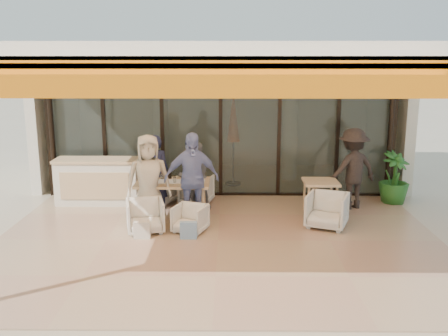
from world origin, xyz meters
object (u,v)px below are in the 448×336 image
(chair_near_right, at_px, (190,217))
(standing_woman, at_px, (353,169))
(side_chair, at_px, (327,209))
(dining_table, at_px, (173,184))
(chair_near_left, at_px, (145,215))
(chair_far_right, at_px, (197,188))
(host_counter, at_px, (98,181))
(chair_far_left, at_px, (159,189))
(diner_navy, at_px, (155,173))
(diner_periwinkle, at_px, (192,179))
(diner_grey, at_px, (195,177))
(potted_palm, at_px, (394,178))
(diner_cream, at_px, (149,180))
(side_table, at_px, (321,186))

(chair_near_right, xyz_separation_m, standing_woman, (3.38, 1.53, 0.59))
(chair_near_right, distance_m, side_chair, 2.63)
(dining_table, bearing_deg, chair_near_left, -113.43)
(dining_table, distance_m, chair_far_right, 1.09)
(host_counter, relative_size, chair_near_left, 2.67)
(dining_table, bearing_deg, chair_far_left, 113.70)
(chair_far_right, distance_m, diner_navy, 1.08)
(side_chair, distance_m, standing_woman, 1.54)
(host_counter, height_order, diner_periwinkle, diner_periwinkle)
(host_counter, height_order, diner_grey, diner_grey)
(chair_far_right, height_order, diner_periwinkle, diner_periwinkle)
(chair_far_right, distance_m, potted_palm, 4.43)
(host_counter, bearing_deg, chair_near_right, -39.68)
(chair_far_left, relative_size, chair_near_right, 1.16)
(chair_far_left, xyz_separation_m, side_chair, (3.46, -1.61, 0.04))
(diner_cream, distance_m, standing_woman, 4.34)
(dining_table, relative_size, side_chair, 1.99)
(chair_near_left, height_order, chair_near_right, chair_near_left)
(diner_grey, bearing_deg, standing_woman, 163.23)
(chair_near_right, bearing_deg, potted_palm, 43.73)
(diner_grey, bearing_deg, side_chair, 138.04)
(dining_table, bearing_deg, host_counter, 154.00)
(host_counter, xyz_separation_m, standing_woman, (5.57, -0.28, 0.35))
(diner_navy, distance_m, diner_cream, 0.90)
(host_counter, distance_m, chair_near_right, 2.85)
(diner_grey, height_order, standing_woman, standing_woman)
(chair_far_right, xyz_separation_m, chair_near_left, (-0.84, -1.90, -0.00))
(chair_near_right, distance_m, diner_cream, 1.15)
(chair_near_right, height_order, side_table, side_table)
(diner_periwinkle, relative_size, side_chair, 2.43)
(host_counter, distance_m, side_chair, 5.04)
(side_table, bearing_deg, chair_near_right, -158.23)
(side_table, xyz_separation_m, side_chair, (0.00, -0.75, -0.26))
(chair_far_right, xyz_separation_m, chair_near_right, (0.00, -1.90, -0.06))
(diner_navy, bearing_deg, chair_near_right, 116.44)
(diner_cream, bearing_deg, diner_grey, 33.11)
(chair_far_left, relative_size, diner_grey, 0.46)
(standing_woman, bearing_deg, dining_table, -12.86)
(chair_far_right, distance_m, diner_periwinkle, 1.51)
(diner_navy, bearing_deg, dining_table, 128.49)
(side_table, distance_m, standing_woman, 0.94)
(side_table, xyz_separation_m, potted_palm, (1.80, 0.90, -0.05))
(diner_periwinkle, height_order, standing_woman, diner_periwinkle)
(diner_grey, bearing_deg, side_table, 153.21)
(diner_cream, distance_m, potted_palm, 5.46)
(chair_far_left, bearing_deg, side_table, -173.46)
(side_chair, height_order, standing_woman, standing_woman)
(host_counter, height_order, diner_cream, diner_cream)
(diner_periwinkle, bearing_deg, chair_far_right, 77.02)
(chair_near_left, bearing_deg, chair_near_right, -13.47)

